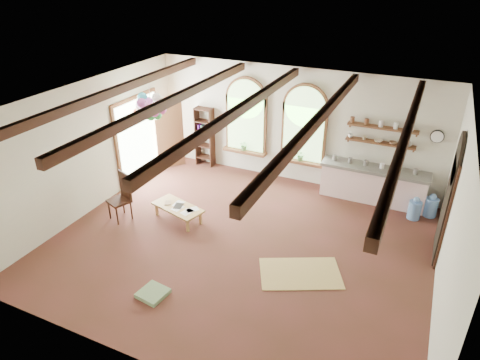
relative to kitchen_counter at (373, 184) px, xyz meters
The scene contains 27 objects.
floor 3.97m from the kitchen_counter, 125.71° to the right, with size 8.00×8.00×0.00m, color brown.
ceiling_beams 4.73m from the kitchen_counter, 125.71° to the right, with size 6.20×6.80×0.18m, color #331A10, non-canonical shape.
window_left 3.88m from the kitchen_counter, behind, with size 1.30×0.28×2.20m.
window_right 2.32m from the kitchen_counter, behind, with size 1.30×0.28×2.20m.
left_doorway 6.44m from the kitchen_counter, 167.37° to the right, with size 0.10×1.90×2.50m, color brown.
right_doorway 2.45m from the kitchen_counter, 45.86° to the right, with size 0.10×1.30×2.40m, color black.
kitchen_counter is the anchor object (origin of this frame).
wall_shelf_lower 1.09m from the kitchen_counter, 90.00° to the left, with size 1.70×0.24×0.04m, color brown.
wall_shelf_upper 1.49m from the kitchen_counter, 90.00° to the left, with size 1.70×0.24×0.04m, color brown.
wall_clock 1.91m from the kitchen_counter, 11.31° to the left, with size 0.32×0.32×0.04m, color black.
bookshelf 5.02m from the kitchen_counter, behind, with size 0.53×0.32×1.80m.
coffee_table 5.02m from the kitchen_counter, 144.30° to the right, with size 1.39×0.91×0.37m.
side_chair 6.37m from the kitchen_counter, 147.17° to the right, with size 0.61×0.61×1.18m.
floor_mat 3.74m from the kitchen_counter, 101.95° to the right, with size 1.60×0.99×0.02m, color tan.
floor_cushion 6.23m from the kitchen_counter, 119.92° to the right, with size 0.49×0.49×0.09m, color #6C895E.
water_jug_a 1.48m from the kitchen_counter, ahead, with size 0.32×0.32×0.61m.
water_jug_b 1.22m from the kitchen_counter, 23.59° to the right, with size 0.30×0.30×0.59m.
balloon_cluster 6.00m from the kitchen_counter, 161.44° to the right, with size 0.89×0.95×1.16m.
table_book 5.32m from the kitchen_counter, 146.62° to the right, with size 0.15×0.22×0.02m, color olive.
tablet 5.00m from the kitchen_counter, 144.42° to the right, with size 0.19×0.28×0.01m, color black.
potted_plant_left 3.72m from the kitchen_counter, behind, with size 0.27×0.23×0.30m, color #598C4C.
potted_plant_right 2.04m from the kitchen_counter, behind, with size 0.27×0.23×0.30m, color #598C4C.
shelf_cup_a 1.38m from the kitchen_counter, 166.50° to the left, with size 0.12×0.10×0.10m, color white.
shelf_cup_b 1.22m from the kitchen_counter, 155.77° to the left, with size 0.10×0.10×0.09m, color beige.
shelf_bowl_a 1.14m from the kitchen_counter, 105.52° to the left, with size 0.22×0.22×0.05m, color beige.
shelf_bowl_b 1.18m from the kitchen_counter, 30.96° to the left, with size 0.20×0.20×0.06m, color #8C664C.
shelf_vase 1.37m from the kitchen_counter, 15.48° to the left, with size 0.18×0.18×0.19m, color slate.
Camera 1 is at (3.27, -7.09, 5.63)m, focal length 32.00 mm.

